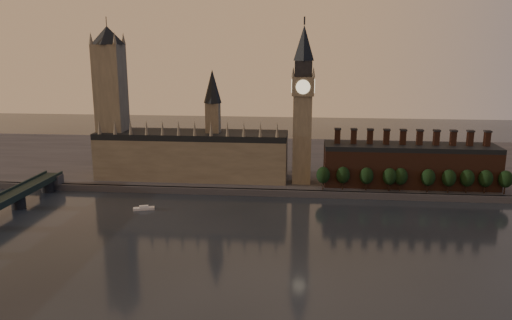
{
  "coord_description": "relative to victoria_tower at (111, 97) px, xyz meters",
  "views": [
    {
      "loc": [
        11.12,
        -213.75,
        93.4
      ],
      "look_at": [
        -15.06,
        55.0,
        31.28
      ],
      "focal_mm": 35.0,
      "sensor_mm": 36.0,
      "label": 1
    }
  ],
  "objects": [
    {
      "name": "ground",
      "position": [
        120.0,
        -115.0,
        -59.09
      ],
      "size": [
        900.0,
        900.0,
        0.0
      ],
      "primitive_type": "plane",
      "color": "black",
      "rests_on": "ground"
    },
    {
      "name": "north_bank",
      "position": [
        120.0,
        63.04,
        -57.09
      ],
      "size": [
        900.0,
        182.0,
        4.0
      ],
      "color": "#4C4B51",
      "rests_on": "ground"
    },
    {
      "name": "palace_of_westminster",
      "position": [
        55.59,
        -0.09,
        -37.46
      ],
      "size": [
        130.0,
        30.3,
        74.0
      ],
      "color": "gray",
      "rests_on": "north_bank"
    },
    {
      "name": "victoria_tower",
      "position": [
        0.0,
        0.0,
        0.0
      ],
      "size": [
        24.0,
        24.0,
        108.0
      ],
      "color": "gray",
      "rests_on": "north_bank"
    },
    {
      "name": "big_ben",
      "position": [
        130.0,
        -5.0,
        -2.26
      ],
      "size": [
        15.0,
        15.0,
        107.0
      ],
      "color": "gray",
      "rests_on": "north_bank"
    },
    {
      "name": "chimney_block",
      "position": [
        200.0,
        -5.0,
        -41.27
      ],
      "size": [
        110.0,
        25.0,
        37.0
      ],
      "color": "#49281C",
      "rests_on": "north_bank"
    },
    {
      "name": "embankment_tree_0",
      "position": [
        143.88,
        -21.0,
        -45.62
      ],
      "size": [
        8.6,
        8.6,
        14.88
      ],
      "color": "black",
      "rests_on": "north_bank"
    },
    {
      "name": "embankment_tree_1",
      "position": [
        156.39,
        -19.94,
        -45.62
      ],
      "size": [
        8.6,
        8.6,
        14.88
      ],
      "color": "black",
      "rests_on": "north_bank"
    },
    {
      "name": "embankment_tree_2",
      "position": [
        170.97,
        -20.45,
        -45.62
      ],
      "size": [
        8.6,
        8.6,
        14.88
      ],
      "color": "black",
      "rests_on": "north_bank"
    },
    {
      "name": "embankment_tree_3",
      "position": [
        185.19,
        -20.69,
        -45.62
      ],
      "size": [
        8.6,
        8.6,
        14.88
      ],
      "color": "black",
      "rests_on": "north_bank"
    },
    {
      "name": "embankment_tree_4",
      "position": [
        192.07,
        -19.85,
        -45.62
      ],
      "size": [
        8.6,
        8.6,
        14.88
      ],
      "color": "black",
      "rests_on": "north_bank"
    },
    {
      "name": "embankment_tree_5",
      "position": [
        208.61,
        -20.83,
        -45.62
      ],
      "size": [
        8.6,
        8.6,
        14.88
      ],
      "color": "black",
      "rests_on": "north_bank"
    },
    {
      "name": "embankment_tree_6",
      "position": [
        221.09,
        -20.88,
        -45.62
      ],
      "size": [
        8.6,
        8.6,
        14.88
      ],
      "color": "black",
      "rests_on": "north_bank"
    },
    {
      "name": "embankment_tree_7",
      "position": [
        232.23,
        -20.11,
        -45.62
      ],
      "size": [
        8.6,
        8.6,
        14.88
      ],
      "color": "black",
      "rests_on": "north_bank"
    },
    {
      "name": "embankment_tree_8",
      "position": [
        243.3,
        -19.93,
        -45.62
      ],
      "size": [
        8.6,
        8.6,
        14.88
      ],
      "color": "black",
      "rests_on": "north_bank"
    },
    {
      "name": "embankment_tree_9",
      "position": [
        254.95,
        -20.33,
        -45.62
      ],
      "size": [
        8.6,
        8.6,
        14.88
      ],
      "color": "black",
      "rests_on": "north_bank"
    },
    {
      "name": "river_boat",
      "position": [
        39.14,
        -59.64,
        -58.16
      ],
      "size": [
        12.6,
        6.95,
        2.42
      ],
      "rotation": [
        0.0,
        0.0,
        0.31
      ],
      "color": "white",
      "rests_on": "ground"
    }
  ]
}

